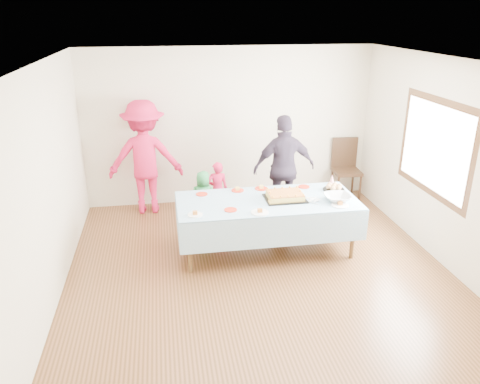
# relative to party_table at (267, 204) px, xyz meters

# --- Properties ---
(ground) EXTENTS (5.00, 5.00, 0.00)m
(ground) POSITION_rel_party_table_xyz_m (-0.22, -0.45, -0.72)
(ground) COLOR #4C2F15
(ground) RESTS_ON ground
(room_walls) EXTENTS (5.04, 5.04, 2.72)m
(room_walls) POSITION_rel_party_table_xyz_m (-0.17, -0.44, 1.05)
(room_walls) COLOR beige
(room_walls) RESTS_ON ground
(party_table) EXTENTS (2.50, 1.10, 0.78)m
(party_table) POSITION_rel_party_table_xyz_m (0.00, 0.00, 0.00)
(party_table) COLOR #51371B
(party_table) RESTS_ON ground
(birthday_cake) EXTENTS (0.56, 0.43, 0.10)m
(birthday_cake) POSITION_rel_party_table_xyz_m (0.25, -0.00, 0.10)
(birthday_cake) COLOR black
(birthday_cake) RESTS_ON party_table
(rolls_tray) EXTENTS (0.32, 0.32, 0.09)m
(rolls_tray) POSITION_rel_party_table_xyz_m (1.04, 0.22, 0.10)
(rolls_tray) COLOR black
(rolls_tray) RESTS_ON party_table
(punch_bowl) EXTENTS (0.36, 0.36, 0.09)m
(punch_bowl) POSITION_rel_party_table_xyz_m (0.95, -0.18, 0.10)
(punch_bowl) COLOR silver
(punch_bowl) RESTS_ON party_table
(party_hat) EXTENTS (0.09, 0.09, 0.15)m
(party_hat) POSITION_rel_party_table_xyz_m (1.10, 0.46, 0.13)
(party_hat) COLOR silver
(party_hat) RESTS_ON party_table
(fork_pile) EXTENTS (0.24, 0.18, 0.07)m
(fork_pile) POSITION_rel_party_table_xyz_m (0.60, -0.17, 0.09)
(fork_pile) COLOR white
(fork_pile) RESTS_ON party_table
(plate_red_far_a) EXTENTS (0.17, 0.17, 0.01)m
(plate_red_far_a) POSITION_rel_party_table_xyz_m (-0.88, 0.36, 0.06)
(plate_red_far_a) COLOR red
(plate_red_far_a) RESTS_ON party_table
(plate_red_far_b) EXTENTS (0.18, 0.18, 0.01)m
(plate_red_far_b) POSITION_rel_party_table_xyz_m (-0.35, 0.43, 0.06)
(plate_red_far_b) COLOR red
(plate_red_far_b) RESTS_ON party_table
(plate_red_far_c) EXTENTS (0.19, 0.19, 0.01)m
(plate_red_far_c) POSITION_rel_party_table_xyz_m (0.01, 0.44, 0.06)
(plate_red_far_c) COLOR red
(plate_red_far_c) RESTS_ON party_table
(plate_red_far_d) EXTENTS (0.17, 0.17, 0.01)m
(plate_red_far_d) POSITION_rel_party_table_xyz_m (0.65, 0.41, 0.06)
(plate_red_far_d) COLOR red
(plate_red_far_d) RESTS_ON party_table
(plate_red_near) EXTENTS (0.17, 0.17, 0.01)m
(plate_red_near) POSITION_rel_party_table_xyz_m (-0.56, -0.26, 0.06)
(plate_red_near) COLOR red
(plate_red_near) RESTS_ON party_table
(plate_white_left) EXTENTS (0.19, 0.19, 0.01)m
(plate_white_left) POSITION_rel_party_table_xyz_m (-1.03, -0.34, 0.06)
(plate_white_left) COLOR white
(plate_white_left) RESTS_ON party_table
(plate_white_mid) EXTENTS (0.23, 0.23, 0.01)m
(plate_white_mid) POSITION_rel_party_table_xyz_m (-0.19, -0.41, 0.06)
(plate_white_mid) COLOR white
(plate_white_mid) RESTS_ON party_table
(plate_white_right) EXTENTS (0.23, 0.23, 0.01)m
(plate_white_right) POSITION_rel_party_table_xyz_m (0.92, -0.35, 0.06)
(plate_white_right) COLOR white
(plate_white_right) RESTS_ON party_table
(dining_chair) EXTENTS (0.50, 0.50, 1.09)m
(dining_chair) POSITION_rel_party_table_xyz_m (1.88, 1.84, -0.12)
(dining_chair) COLOR black
(dining_chair) RESTS_ON ground
(toddler_left) EXTENTS (0.35, 0.23, 0.95)m
(toddler_left) POSITION_rel_party_table_xyz_m (-0.54, 1.30, -0.25)
(toddler_left) COLOR #DB1B47
(toddler_left) RESTS_ON ground
(toddler_mid) EXTENTS (0.50, 0.39, 0.89)m
(toddler_mid) POSITION_rel_party_table_xyz_m (-0.80, 1.05, -0.28)
(toddler_mid) COLOR #297B3F
(toddler_mid) RESTS_ON ground
(toddler_right) EXTENTS (0.44, 0.38, 0.78)m
(toddler_right) POSITION_rel_party_table_xyz_m (0.25, 0.48, -0.34)
(toddler_right) COLOR tan
(toddler_right) RESTS_ON ground
(adult_left) EXTENTS (1.26, 0.75, 1.91)m
(adult_left) POSITION_rel_party_table_xyz_m (-1.69, 1.75, 0.23)
(adult_left) COLOR #CD1947
(adult_left) RESTS_ON ground
(adult_right) EXTENTS (1.03, 0.47, 1.73)m
(adult_right) POSITION_rel_party_table_xyz_m (0.52, 1.09, 0.14)
(adult_right) COLOR #352B3B
(adult_right) RESTS_ON ground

